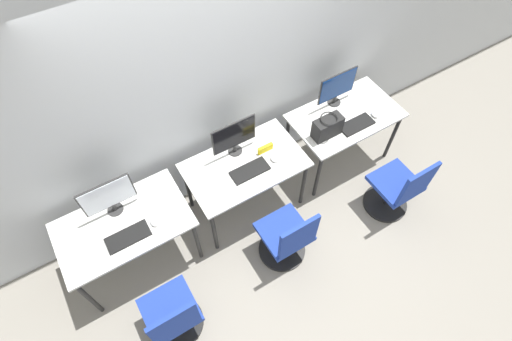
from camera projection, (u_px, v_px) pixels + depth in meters
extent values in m
plane|color=gray|center=(263.00, 227.00, 4.28)|extent=(20.00, 20.00, 0.00)
cube|color=#B7BCC1|center=(216.00, 85.00, 3.53)|extent=(12.00, 0.05, 2.80)
cube|color=silver|center=(123.00, 225.00, 3.48)|extent=(1.15, 0.69, 0.02)
cylinder|color=black|center=(89.00, 298.00, 3.49)|extent=(0.04, 0.04, 0.72)
cylinder|color=black|center=(197.00, 241.00, 3.80)|extent=(0.04, 0.04, 0.72)
cylinder|color=black|center=(70.00, 245.00, 3.78)|extent=(0.04, 0.04, 0.72)
cylinder|color=black|center=(171.00, 195.00, 4.09)|extent=(0.04, 0.04, 0.72)
cylinder|color=#2D2D2D|center=(115.00, 209.00, 3.55)|extent=(0.14, 0.14, 0.01)
cylinder|color=#2D2D2D|center=(114.00, 207.00, 3.51)|extent=(0.04, 0.04, 0.08)
cube|color=#2D2D2D|center=(107.00, 195.00, 3.36)|extent=(0.46, 0.01, 0.33)
cube|color=silver|center=(108.00, 196.00, 3.35)|extent=(0.43, 0.01, 0.30)
cube|color=black|center=(128.00, 237.00, 3.39)|extent=(0.37, 0.17, 0.02)
ellipsoid|color=silver|center=(154.00, 222.00, 3.46)|extent=(0.06, 0.09, 0.03)
cylinder|color=black|center=(178.00, 323.00, 3.71)|extent=(0.48, 0.48, 0.03)
cylinder|color=black|center=(174.00, 317.00, 3.54)|extent=(0.04, 0.04, 0.37)
cube|color=navy|center=(170.00, 310.00, 3.36)|extent=(0.44, 0.44, 0.05)
cube|color=navy|center=(175.00, 324.00, 3.07)|extent=(0.40, 0.04, 0.44)
cube|color=silver|center=(245.00, 165.00, 3.85)|extent=(1.15, 0.69, 0.02)
cylinder|color=black|center=(214.00, 232.00, 3.85)|extent=(0.04, 0.04, 0.72)
cylinder|color=black|center=(303.00, 184.00, 4.16)|extent=(0.04, 0.04, 0.72)
cylinder|color=black|center=(188.00, 187.00, 4.14)|extent=(0.04, 0.04, 0.72)
cylinder|color=black|center=(273.00, 146.00, 4.45)|extent=(0.04, 0.04, 0.72)
cylinder|color=#2D2D2D|center=(235.00, 151.00, 3.92)|extent=(0.14, 0.14, 0.01)
cylinder|color=#2D2D2D|center=(235.00, 148.00, 3.88)|extent=(0.04, 0.04, 0.08)
cube|color=#2D2D2D|center=(234.00, 135.00, 3.73)|extent=(0.46, 0.01, 0.33)
cube|color=black|center=(234.00, 136.00, 3.73)|extent=(0.43, 0.01, 0.30)
cube|color=black|center=(250.00, 171.00, 3.78)|extent=(0.37, 0.17, 0.02)
ellipsoid|color=silver|center=(274.00, 159.00, 3.85)|extent=(0.06, 0.09, 0.03)
cylinder|color=black|center=(282.00, 249.00, 4.12)|extent=(0.48, 0.48, 0.03)
cylinder|color=black|center=(283.00, 241.00, 3.95)|extent=(0.04, 0.04, 0.37)
cube|color=navy|center=(284.00, 232.00, 3.78)|extent=(0.44, 0.44, 0.05)
cube|color=navy|center=(299.00, 237.00, 3.48)|extent=(0.40, 0.04, 0.44)
cube|color=silver|center=(346.00, 116.00, 4.21)|extent=(1.15, 0.69, 0.02)
cylinder|color=black|center=(318.00, 177.00, 4.22)|extent=(0.04, 0.04, 0.72)
cylinder|color=black|center=(392.00, 137.00, 4.53)|extent=(0.04, 0.04, 0.72)
cylinder|color=black|center=(287.00, 139.00, 4.51)|extent=(0.04, 0.04, 0.72)
cylinder|color=black|center=(359.00, 104.00, 4.82)|extent=(0.04, 0.04, 0.72)
cylinder|color=#2D2D2D|center=(334.00, 102.00, 4.30)|extent=(0.14, 0.14, 0.01)
cylinder|color=#2D2D2D|center=(335.00, 99.00, 4.26)|extent=(0.04, 0.04, 0.08)
cube|color=#2D2D2D|center=(337.00, 86.00, 4.11)|extent=(0.46, 0.01, 0.33)
cube|color=navy|center=(338.00, 86.00, 4.10)|extent=(0.43, 0.01, 0.30)
cube|color=black|center=(357.00, 125.00, 4.11)|extent=(0.37, 0.17, 0.02)
ellipsoid|color=silver|center=(375.00, 115.00, 4.18)|extent=(0.06, 0.09, 0.03)
cylinder|color=black|center=(385.00, 203.00, 4.43)|extent=(0.48, 0.48, 0.03)
cylinder|color=black|center=(390.00, 194.00, 4.27)|extent=(0.04, 0.04, 0.37)
cube|color=navy|center=(395.00, 183.00, 4.09)|extent=(0.44, 0.44, 0.05)
cube|color=navy|center=(417.00, 184.00, 3.79)|extent=(0.40, 0.04, 0.44)
cube|color=black|center=(327.00, 127.00, 3.96)|extent=(0.30, 0.14, 0.22)
torus|color=black|center=(329.00, 118.00, 3.85)|extent=(0.18, 0.18, 0.01)
cube|color=yellow|center=(265.00, 149.00, 3.89)|extent=(0.16, 0.03, 0.08)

